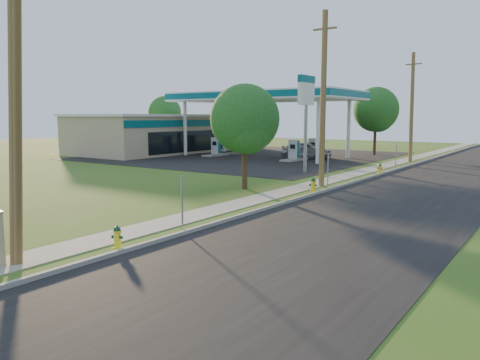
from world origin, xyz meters
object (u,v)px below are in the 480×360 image
Objects in this scene: tree_back at (165,114)px; car_silver at (307,150)px; fuel_pump_ne at (294,153)px; hydrant_mid at (313,185)px; utility_pole_near at (15,84)px; utility_pole_mid at (323,99)px; fuel_pump_sw at (239,147)px; price_pylon at (306,96)px; fuel_pump_nw at (216,149)px; utility_pole_far at (412,107)px; hydrant_far at (380,168)px; tree_lot at (377,111)px; fuel_pump_se at (314,150)px; hydrant_near at (117,237)px; tree_verge at (245,122)px.

tree_back is 1.42× the size of car_silver.
fuel_pump_ne is 18.13m from hydrant_mid.
utility_pole_near reaches higher than fuel_pump_ne.
utility_pole_mid is 1.44× the size of tree_back.
tree_back reaches higher than fuel_pump_sw.
fuel_pump_nw is at bearing 151.82° from price_pylon.
hydrant_far is at bearing -85.93° from utility_pole_far.
fuel_pump_ne is at bearing -20.11° from tree_back.
price_pylon is (-3.90, -12.50, 0.63)m from utility_pole_far.
fuel_pump_ne is (9.00, 0.00, 0.00)m from fuel_pump_nw.
utility_pole_far is 1.35× the size of tree_lot.
tree_lot is at bearing 70.19° from fuel_pump_ne.
utility_pole_near is 2.96× the size of fuel_pump_se.
utility_pole_near is 52.55m from tree_back.
hydrant_near is (5.65, -39.06, -4.19)m from tree_lot.
hydrant_far is (0.71, 26.04, -4.45)m from utility_pole_near.
hydrant_near is at bearing -89.00° from utility_pole_far.
fuel_pump_ne is 4.03× the size of hydrant_mid.
tree_back is (-33.90, 4.15, -0.43)m from utility_pole_far.
fuel_pump_se is at bearing -120.00° from tree_lot.
tree_lot reaches higher than hydrant_far.
car_silver is (8.79, -1.06, 0.09)m from fuel_pump_sw.
fuel_pump_nw is 0.45× the size of tree_lot.
utility_pole_mid is 24.17m from tree_lot.
price_pylon is (14.00, -7.50, 4.71)m from fuel_pump_nw.
price_pylon reaches higher than fuel_pump_se.
hydrant_near is at bearing -71.55° from fuel_pump_ne.
tree_back is (-33.90, 22.15, -0.58)m from utility_pole_mid.
utility_pole_near is 23.83m from price_pylon.
utility_pole_near is at bearing -92.45° from hydrant_mid.
hydrant_far is (34.61, -14.11, -4.02)m from tree_back.
fuel_pump_ne is 0.45× the size of tree_lot.
fuel_pump_sw is at bearing 140.60° from price_pylon.
price_pylon reaches higher than hydrant_far.
hydrant_near is at bearing -173.67° from car_silver.
fuel_pump_ne reaches higher than hydrant_mid.
utility_pole_near is 1.40× the size of tree_back.
tree_verge is (-2.93, -21.47, -1.09)m from utility_pole_far.
utility_pole_far is at bearing 90.00° from utility_pole_mid.
fuel_pump_nw is (-17.90, -5.00, -4.08)m from utility_pole_far.
hydrant_mid is (18.57, -15.39, -0.33)m from fuel_pump_nw.
fuel_pump_se is at bearing 113.50° from price_pylon.
hydrant_near is 1.02× the size of hydrant_far.
utility_pole_near is 1.99× the size of car_silver.
tree_lot is at bearing 102.11° from utility_pole_mid.
hydrant_near reaches higher than hydrant_far.
utility_pole_far is 10.93m from hydrant_far.
fuel_pump_se is (0.00, 4.00, 0.00)m from fuel_pump_ne.
utility_pole_mid is 9.29m from hydrant_far.
tree_lot reaches higher than hydrant_mid.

